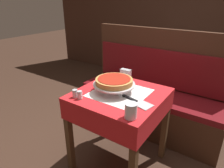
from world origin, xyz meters
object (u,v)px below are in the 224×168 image
at_px(deep_dish_pizza, 114,81).
at_px(pepper_shaker, 80,95).
at_px(pizza_pan_stand, 114,85).
at_px(napkin_holder, 126,74).
at_px(condiment_caddy, 188,47).
at_px(pizza_server, 138,102).
at_px(dining_table_rear, 178,56).
at_px(booth_bench, 150,101).
at_px(salt_shaker, 75,93).
at_px(dining_table_front, 120,105).
at_px(water_glass_near, 131,111).

relative_size(deep_dish_pizza, pepper_shaker, 4.79).
xyz_separation_m(pizza_pan_stand, napkin_holder, (-0.07, 0.31, -0.02)).
height_order(pizza_pan_stand, napkin_holder, napkin_holder).
relative_size(pizza_pan_stand, condiment_caddy, 2.22).
distance_m(pizza_server, condiment_caddy, 1.88).
distance_m(dining_table_rear, booth_bench, 1.06).
relative_size(booth_bench, pepper_shaker, 25.82).
xyz_separation_m(salt_shaker, condiment_caddy, (0.30, 2.07, 0.01)).
relative_size(dining_table_front, pepper_shaker, 11.78).
bearing_deg(pizza_server, dining_table_rear, 98.13).
height_order(dining_table_front, pizza_pan_stand, pizza_pan_stand).
relative_size(deep_dish_pizza, water_glass_near, 2.93).
bearing_deg(booth_bench, water_glass_near, -74.39).
bearing_deg(pepper_shaker, pizza_pan_stand, 59.64).
height_order(pepper_shaker, condiment_caddy, condiment_caddy).
height_order(dining_table_rear, condiment_caddy, condiment_caddy).
bearing_deg(booth_bench, condiment_caddy, 85.94).
bearing_deg(salt_shaker, pizza_pan_stand, 52.01).
relative_size(napkin_holder, condiment_caddy, 0.65).
height_order(water_glass_near, napkin_holder, water_glass_near).
xyz_separation_m(pizza_server, water_glass_near, (0.06, -0.20, 0.05)).
relative_size(dining_table_rear, booth_bench, 0.47).
bearing_deg(pizza_server, napkin_holder, 131.34).
relative_size(water_glass_near, pepper_shaker, 1.64).
bearing_deg(pepper_shaker, pizza_server, 26.00).
height_order(dining_table_rear, deep_dish_pizza, deep_dish_pizza).
distance_m(pizza_pan_stand, pepper_shaker, 0.29).
distance_m(dining_table_front, pepper_shaker, 0.36).
bearing_deg(pizza_server, condiment_caddy, 94.48).
distance_m(dining_table_rear, deep_dish_pizza, 1.76).
xyz_separation_m(pepper_shaker, napkin_holder, (0.07, 0.56, 0.01)).
bearing_deg(condiment_caddy, napkin_holder, -96.59).
relative_size(dining_table_rear, pizza_pan_stand, 2.24).
relative_size(dining_table_front, booth_bench, 0.46).
bearing_deg(pizza_pan_stand, pepper_shaker, -120.36).
bearing_deg(pizza_pan_stand, dining_table_rear, 90.34).
xyz_separation_m(deep_dish_pizza, pepper_shaker, (-0.15, -0.25, -0.06)).
height_order(napkin_holder, condiment_caddy, condiment_caddy).
xyz_separation_m(booth_bench, deep_dish_pizza, (-0.02, -0.74, 0.50)).
relative_size(salt_shaker, condiment_caddy, 0.40).
distance_m(dining_table_front, deep_dish_pizza, 0.22).
bearing_deg(dining_table_rear, napkin_holder, -92.49).
bearing_deg(condiment_caddy, water_glass_near, -84.44).
relative_size(deep_dish_pizza, napkin_holder, 3.02).
height_order(dining_table_front, pizza_server, pizza_server).
height_order(dining_table_front, booth_bench, booth_bench).
height_order(pizza_pan_stand, pepper_shaker, pizza_pan_stand).
distance_m(dining_table_front, condiment_caddy, 1.82).
bearing_deg(pizza_pan_stand, deep_dish_pizza, 0.00).
relative_size(dining_table_front, pizza_server, 2.74).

